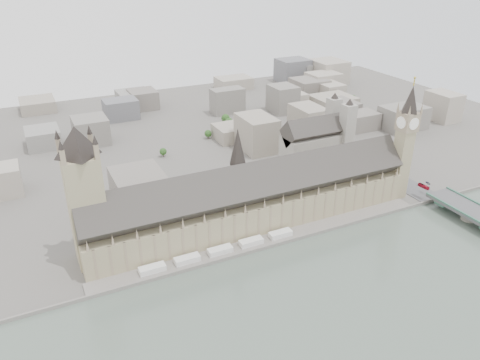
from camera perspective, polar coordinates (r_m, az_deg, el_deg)
name	(u,v)px	position (r m, az deg, el deg)	size (l,w,h in m)	color
ground	(264,237)	(361.22, 2.98, -6.95)	(900.00, 900.00, 0.00)	#595651
embankment_wall	(274,245)	(349.55, 4.17, -7.93)	(600.00, 1.50, 3.00)	slate
river_terrace	(269,241)	(355.22, 3.57, -7.40)	(270.00, 15.00, 2.00)	slate
terrace_tents	(220,250)	(339.09, -2.45, -8.56)	(118.00, 7.00, 4.00)	white
palace_of_westminster	(253,200)	(364.53, 1.58, -2.44)	(265.00, 40.73, 55.44)	#978B66
elizabeth_tower	(405,135)	(418.81, 19.52, 5.21)	(17.00, 17.00, 107.50)	#978B66
victoria_tower	(84,191)	(323.88, -18.45, -1.26)	(30.00, 30.00, 100.00)	#978B66
central_tower	(238,158)	(350.20, -0.27, 2.74)	(13.00, 13.00, 48.00)	#87745D
westminster_abbey	(317,142)	(475.16, 9.37, 4.53)	(68.00, 36.00, 64.00)	gray
city_skyline_inland	(165,120)	(559.39, -9.13, 7.20)	(720.00, 360.00, 38.00)	gray
park_trees	(221,198)	(400.04, -2.36, -2.17)	(110.00, 30.00, 15.00)	#203F16
red_bus_north	(424,186)	(439.81, 21.48, -0.73)	(2.57, 10.96, 3.05)	#A71328
car_approach	(428,183)	(449.63, 21.94, -0.34)	(2.13, 5.25, 1.52)	gray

